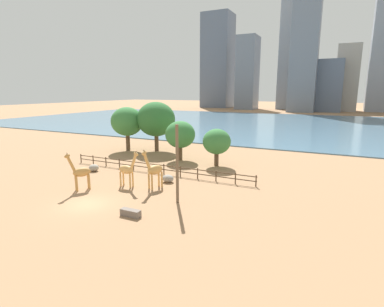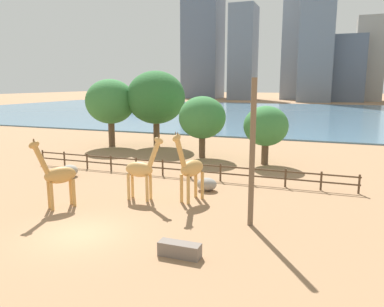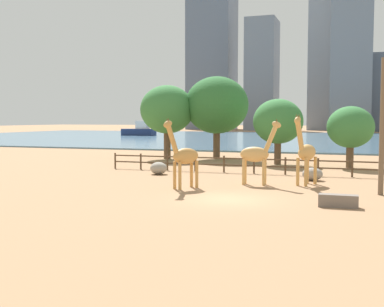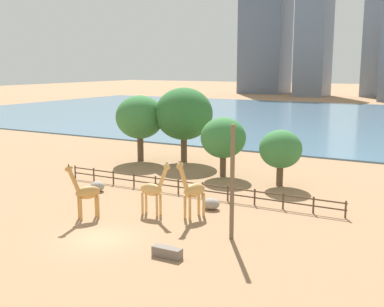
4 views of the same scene
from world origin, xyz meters
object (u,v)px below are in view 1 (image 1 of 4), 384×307
object	(u,v)px
boulder_near_fence	(168,178)
boulder_by_pole	(94,168)
tree_left_large	(127,122)
tree_center_broad	(180,135)
giraffe_companion	(80,172)
giraffe_young	(154,170)
giraffe_tall	(127,170)
tree_right_tall	(156,119)
tree_left_small	(217,142)
boat_sailboat	(157,114)
utility_pole	(177,164)
feeding_trough	(131,213)

from	to	relation	value
boulder_near_fence	boulder_by_pole	distance (m)	11.21
tree_left_large	tree_center_broad	bearing A→B (deg)	-12.65
giraffe_companion	boulder_near_fence	bearing A→B (deg)	165.19
giraffe_young	boulder_by_pole	size ratio (longest dim) A/B	3.50
giraffe_tall	tree_left_large	size ratio (longest dim) A/B	0.54
giraffe_companion	tree_right_tall	distance (m)	22.22
giraffe_young	tree_left_small	world-z (taller)	tree_left_small
boulder_near_fence	boat_sailboat	distance (m)	84.83
giraffe_young	boulder_by_pole	xyz separation A→B (m)	(-11.01, 2.49, -1.61)
tree_left_large	boat_sailboat	xyz separation A→B (m)	(-30.37, 57.74, -3.69)
boulder_near_fence	giraffe_tall	bearing A→B (deg)	-133.05
giraffe_young	utility_pole	world-z (taller)	utility_pole
giraffe_young	tree_right_tall	xyz separation A→B (m)	(-10.87, 17.66, 3.48)
tree_left_large	tree_right_tall	distance (m)	5.17
giraffe_young	tree_center_broad	bearing A→B (deg)	-144.22
giraffe_young	tree_left_large	size ratio (longest dim) A/B	0.58
tree_left_small	giraffe_young	bearing A→B (deg)	-101.29
tree_left_small	feeding_trough	bearing A→B (deg)	-90.62
utility_pole	boat_sailboat	xyz separation A→B (m)	(-50.35, 76.27, -2.32)
giraffe_companion	boulder_near_fence	size ratio (longest dim) A/B	3.08
giraffe_companion	utility_pole	world-z (taller)	utility_pole
boulder_by_pole	tree_center_broad	distance (m)	13.37
giraffe_companion	boat_sailboat	xyz separation A→B (m)	(-39.40, 77.50, -0.56)
boulder_near_fence	tree_center_broad	distance (m)	11.93
tree_left_large	boat_sailboat	bearing A→B (deg)	117.75
utility_pole	boulder_near_fence	distance (m)	7.35
giraffe_young	feeding_trough	bearing A→B (deg)	36.98
boulder_near_fence	tree_left_large	bearing A→B (deg)	140.01
giraffe_young	boat_sailboat	bearing A→B (deg)	-128.28
boulder_by_pole	tree_center_broad	xyz separation A→B (m)	(7.19, 10.73, 3.43)
feeding_trough	utility_pole	bearing A→B (deg)	65.82
boulder_near_fence	tree_left_small	xyz separation A→B (m)	(2.24, 9.69, 2.99)
giraffe_young	boat_sailboat	world-z (taller)	giraffe_young
giraffe_tall	tree_right_tall	xyz separation A→B (m)	(-7.94, 18.47, 3.61)
boulder_near_fence	boulder_by_pole	world-z (taller)	boulder_by_pole
giraffe_young	tree_left_small	distance (m)	12.55
giraffe_young	boulder_by_pole	world-z (taller)	giraffe_young
giraffe_young	boulder_near_fence	xyz separation A→B (m)	(0.21, 2.54, -1.63)
giraffe_tall	tree_center_broad	world-z (taller)	tree_center_broad
giraffe_companion	tree_left_large	world-z (taller)	tree_left_large
giraffe_tall	giraffe_companion	xyz separation A→B (m)	(-3.75, -3.06, 0.01)
utility_pole	feeding_trough	bearing A→B (deg)	-114.18
giraffe_companion	tree_left_small	bearing A→B (deg)	-177.29
boulder_by_pole	utility_pole	bearing A→B (deg)	-18.56
boulder_near_fence	tree_right_tall	xyz separation A→B (m)	(-11.07, 15.12, 5.11)
utility_pole	tree_left_large	world-z (taller)	tree_left_large
giraffe_companion	tree_center_broad	world-z (taller)	tree_center_broad
boulder_near_fence	boat_sailboat	xyz separation A→B (m)	(-46.29, 71.09, 0.96)
tree_center_broad	tree_left_large	bearing A→B (deg)	167.35
giraffe_tall	tree_right_tall	size ratio (longest dim) A/B	0.49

